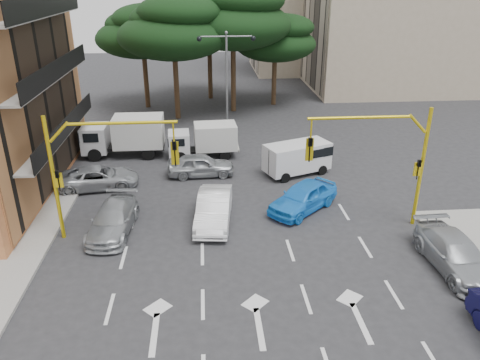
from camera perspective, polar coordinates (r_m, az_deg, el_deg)
The scene contains 20 objects.
ground at distance 21.43m, azimuth 0.80°, elevation -8.78°, with size 120.00×120.00×0.00m, color #28282B.
median_strip at distance 35.90m, azimuth -1.54°, elevation 5.17°, with size 1.40×6.00×0.15m, color gray.
apartment_beige_far at distance 63.77m, azimuth 9.40°, elevation 20.64°, with size 16.20×12.15×16.70m.
pine_left_near at distance 40.19m, azimuth -8.06°, elevation 17.96°, with size 9.15×9.15×10.23m.
pine_center at distance 42.15m, azimuth -0.77°, elevation 19.39°, with size 9.98×9.98×11.16m.
pine_left_far at distance 44.49m, azimuth -11.78°, elevation 17.36°, with size 8.32×8.32×9.30m.
pine_right at distance 44.77m, azimuth 4.41°, elevation 16.91°, with size 7.49×7.49×8.37m.
pine_back at distance 47.11m, azimuth -3.76°, elevation 18.96°, with size 9.15×9.15×10.23m.
signal_mast_right at distance 23.02m, azimuth 17.53°, elevation 3.23°, with size 5.79×0.37×6.00m.
signal_mast_left at distance 21.98m, azimuth -17.60°, elevation 2.26°, with size 5.79×0.37×6.00m.
street_lamp_center at distance 34.57m, azimuth -1.64°, elevation 13.60°, with size 4.16×0.36×7.77m.
car_white_hatch at distance 23.53m, azimuth -3.20°, elevation -3.50°, with size 1.61×4.63×1.53m, color white.
car_blue_compact at distance 24.94m, azimuth 7.71°, elevation -2.05°, with size 1.79×4.45×1.52m, color #1C84E8.
car_silver_wagon at distance 23.50m, azimuth -15.23°, elevation -4.67°, with size 1.87×4.61×1.34m, color #9EA2A6.
car_silver_cross_a at distance 28.55m, azimuth -16.86°, elevation 0.28°, with size 2.12×4.60×1.28m, color #A1A5A9.
car_silver_cross_b at distance 29.08m, azimuth -4.80°, elevation 1.83°, with size 1.66×4.12×1.40m, color #A0A4A8.
car_silver_parked at distance 21.99m, azimuth 24.78°, elevation -8.19°, with size 1.96×4.83×1.40m, color #A1A4A9.
van_white at distance 29.37m, azimuth 6.96°, elevation 2.61°, with size 1.83×4.05×2.02m, color silver, non-canonical shape.
box_truck_a at distance 33.09m, azimuth -13.93°, elevation 5.18°, with size 2.34×5.56×2.74m, color silver, non-canonical shape.
box_truck_b at distance 32.00m, azimuth -4.51°, elevation 4.78°, with size 1.96×4.67×2.30m, color silver, non-canonical shape.
Camera 1 is at (-1.72, -17.98, 11.54)m, focal length 35.00 mm.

